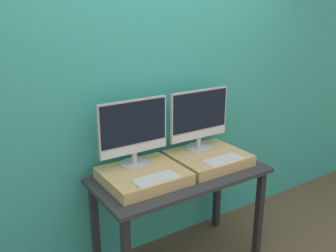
% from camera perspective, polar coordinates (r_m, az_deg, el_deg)
% --- Properties ---
extents(wall_back, '(8.00, 0.04, 2.60)m').
position_cam_1_polar(wall_back, '(2.89, -2.34, 4.97)').
color(wall_back, teal).
rests_on(wall_back, ground_plane).
extents(workbench, '(1.29, 0.63, 0.78)m').
position_cam_1_polar(workbench, '(2.80, 1.89, -9.21)').
color(workbench, '#2D2D33').
rests_on(workbench, ground_plane).
extents(wooden_riser_left, '(0.55, 0.49, 0.08)m').
position_cam_1_polar(wooden_riser_left, '(2.63, -3.78, -7.58)').
color(wooden_riser_left, tan).
rests_on(wooden_riser_left, workbench).
extents(monitor_left, '(0.53, 0.21, 0.48)m').
position_cam_1_polar(monitor_left, '(2.62, -5.27, -0.72)').
color(monitor_left, '#B2B2B7').
rests_on(monitor_left, wooden_riser_left).
extents(keyboard_left, '(0.30, 0.13, 0.01)m').
position_cam_1_polar(keyboard_left, '(2.48, -1.87, -8.01)').
color(keyboard_left, silver).
rests_on(keyboard_left, wooden_riser_left).
extents(wooden_riser_right, '(0.55, 0.49, 0.08)m').
position_cam_1_polar(wooden_riser_right, '(2.93, 6.13, -4.90)').
color(wooden_riser_right, tan).
rests_on(wooden_riser_right, workbench).
extents(monitor_right, '(0.53, 0.21, 0.48)m').
position_cam_1_polar(monitor_right, '(2.92, 4.77, 1.26)').
color(monitor_right, '#B2B2B7').
rests_on(monitor_right, wooden_riser_right).
extents(keyboard_right, '(0.30, 0.13, 0.01)m').
position_cam_1_polar(keyboard_right, '(2.79, 8.35, -5.10)').
color(keyboard_right, silver).
rests_on(keyboard_right, wooden_riser_right).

